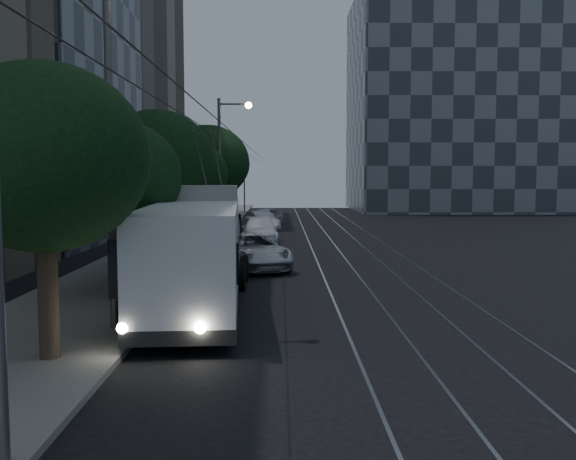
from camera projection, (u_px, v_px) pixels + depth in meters
The scene contains 20 objects.
ground at pixel (330, 314), 18.96m from camera, with size 120.00×120.00×0.00m, color black.
sidewalk at pixel (181, 241), 38.78m from camera, with size 5.00×90.00×0.15m, color slate.
tram_rails at pixel (346, 242), 38.91m from camera, with size 4.52×90.00×0.02m.
overhead_wires at pixel (222, 185), 38.52m from camera, with size 2.23×90.00×6.00m.
building_tan_far at pixel (90, 30), 59.05m from camera, with size 14.40×22.40×34.80m.
building_distant_right at pixel (451, 105), 72.92m from camera, with size 22.00×18.00×24.00m, color #383E47.
trolleybus at pixel (197, 251), 20.28m from camera, with size 3.33×12.56×5.63m.
pickup_silver at pixel (252, 251), 28.14m from camera, with size 2.56×5.56×1.54m, color #B6B8BE.
car_white_a at pixel (228, 239), 34.49m from camera, with size 1.58×3.92×1.34m, color silver.
car_white_b at pixel (260, 231), 38.34m from camera, with size 2.12×5.22×1.52m, color white.
car_white_c at pixel (261, 221), 47.75m from camera, with size 1.45×4.16×1.37m, color silver.
car_white_d at pixel (265, 217), 51.34m from camera, with size 1.72×4.28×1.46m, color silver.
tree_0 at pixel (44, 158), 13.62m from camera, with size 4.50×4.50×6.52m.
tree_1 at pixel (119, 177), 21.51m from camera, with size 4.20×4.20×5.94m.
tree_2 at pixel (157, 163), 27.48m from camera, with size 5.02×5.02×6.90m.
tree_3 at pixel (191, 174), 36.15m from camera, with size 4.16×4.16×6.02m.
tree_4 at pixel (208, 163), 44.38m from camera, with size 5.80×5.80×7.54m.
tree_5 at pixel (218, 164), 56.62m from camera, with size 5.65×5.65×7.56m.
streetlamp_near at pixel (126, 104), 16.23m from camera, with size 2.38×0.44×9.80m.
streetlamp_far at pixel (226, 154), 41.03m from camera, with size 2.20×0.44×8.95m.
Camera 1 is at (-1.47, -18.65, 4.15)m, focal length 40.00 mm.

